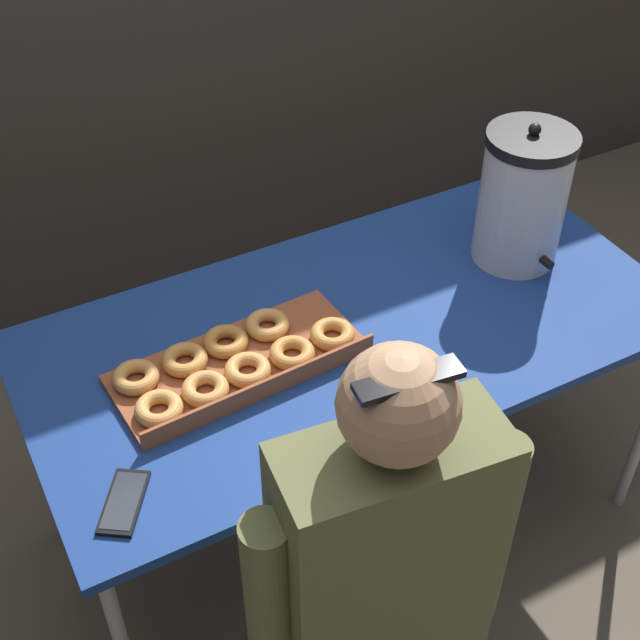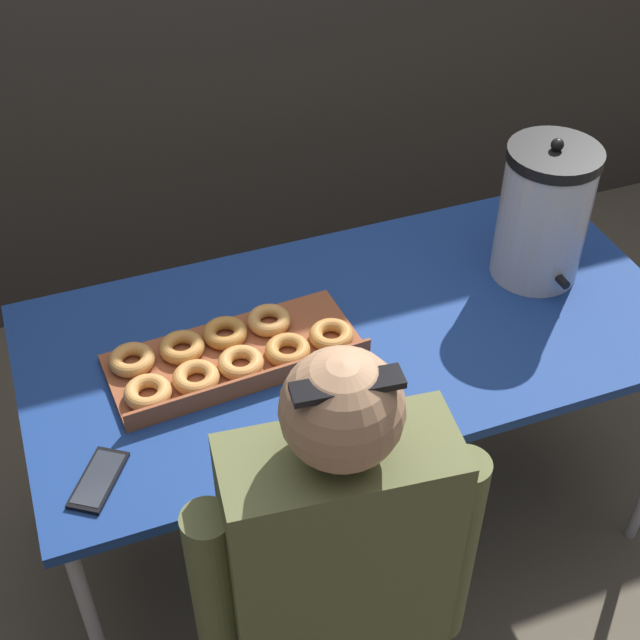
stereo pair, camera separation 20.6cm
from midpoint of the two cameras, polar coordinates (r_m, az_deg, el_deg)
The scene contains 6 objects.
ground_plane at distance 2.68m, azimuth -0.54°, elevation -12.42°, with size 12.00×12.00×0.00m, color brown.
folding_table at distance 2.16m, azimuth -0.65°, elevation -1.44°, with size 1.57×0.78×0.74m.
donut_box at distance 2.03m, azimuth -8.44°, elevation -2.87°, with size 0.60×0.28×0.05m.
coffee_urn at distance 2.28m, azimuth 10.34°, elevation 7.63°, with size 0.23×0.26×0.39m.
cell_phone at distance 1.84m, azimuth -15.67°, elevation -11.33°, with size 0.15×0.17×0.01m.
person_seated at distance 1.80m, azimuth 0.50°, elevation -18.14°, with size 0.53×0.25×1.28m.
Camera 1 is at (-0.82, -1.37, 2.16)m, focal length 50.00 mm.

